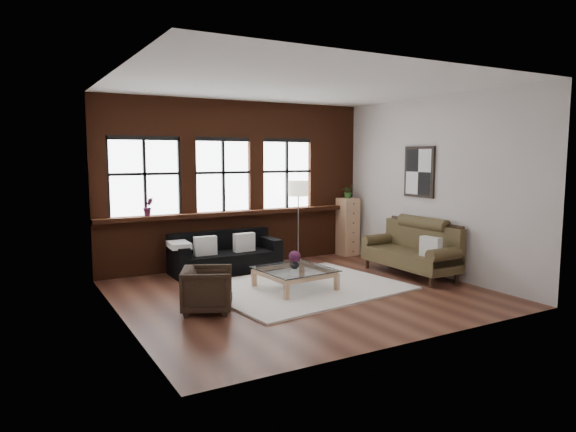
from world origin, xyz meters
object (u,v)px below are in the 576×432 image
floor_lamp (298,218)px  coffee_table (295,280)px  armchair (207,290)px  vase (295,264)px  vintage_settee (410,247)px  dark_sofa (226,253)px  drawer_chest (348,227)px

floor_lamp → coffee_table: bearing=-122.1°
armchair → vase: armchair is taller
vintage_settee → armchair: size_ratio=2.81×
dark_sofa → vintage_settee: (2.79, -1.86, 0.15)m
armchair → drawer_chest: 4.77m
coffee_table → vase: vase is taller
drawer_chest → floor_lamp: size_ratio=0.69×
dark_sofa → vintage_settee: bearing=-33.7°
drawer_chest → vase: bearing=-141.4°
drawer_chest → floor_lamp: floor_lamp is taller
vintage_settee → armchair: 3.96m
drawer_chest → vintage_settee: bearing=-94.7°
vintage_settee → armchair: vintage_settee is taller
dark_sofa → vintage_settee: size_ratio=1.04×
drawer_chest → floor_lamp: bearing=-173.9°
vase → floor_lamp: (1.16, 1.85, 0.47)m
dark_sofa → floor_lamp: (1.64, 0.13, 0.54)m
dark_sofa → drawer_chest: drawer_chest is taller
armchair → vase: 1.68m
vintage_settee → floor_lamp: (-1.15, 1.99, 0.39)m
dark_sofa → floor_lamp: 1.73m
armchair → drawer_chest: bearing=-35.2°
dark_sofa → drawer_chest: (2.97, 0.27, 0.26)m
dark_sofa → vase: 1.79m
armchair → floor_lamp: floor_lamp is taller
vintage_settee → vase: vintage_settee is taller
vase → drawer_chest: size_ratio=0.13×
armchair → dark_sofa: bearing=-3.9°
armchair → vase: bearing=-51.5°
armchair → floor_lamp: size_ratio=0.38×
dark_sofa → vase: size_ratio=12.78×
vintage_settee → drawer_chest: (0.18, 2.13, 0.10)m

